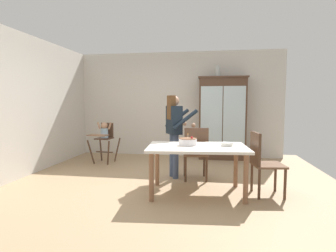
{
  "coord_description": "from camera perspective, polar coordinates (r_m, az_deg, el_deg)",
  "views": [
    {
      "loc": [
        0.85,
        -4.36,
        1.4
      ],
      "look_at": [
        0.04,
        0.7,
        0.95
      ],
      "focal_mm": 28.61,
      "sensor_mm": 36.0,
      "label": 1
    }
  ],
  "objects": [
    {
      "name": "adult_person",
      "position": [
        4.95,
        1.38,
        0.01
      ],
      "size": [
        0.66,
        0.65,
        1.53
      ],
      "rotation": [
        0.0,
        0.0,
        2.07
      ],
      "color": "#3D4C6B",
      "rests_on": "ground_plane"
    },
    {
      "name": "ground_plane",
      "position": [
        4.66,
        -1.92,
        -12.47
      ],
      "size": [
        6.24,
        6.24,
        0.0
      ],
      "primitive_type": "plane",
      "color": "tan"
    },
    {
      "name": "dining_table",
      "position": [
        4.12,
        6.23,
        -5.55
      ],
      "size": [
        1.57,
        1.06,
        0.74
      ],
      "color": "silver",
      "rests_on": "ground_plane"
    },
    {
      "name": "high_chair_with_toddler",
      "position": [
        6.37,
        -13.44,
        -1.85
      ],
      "size": [
        0.64,
        0.73,
        0.95
      ],
      "rotation": [
        0.0,
        0.0,
        -0.12
      ],
      "color": "#4C3323",
      "rests_on": "ground_plane"
    },
    {
      "name": "birthday_cake",
      "position": [
        4.17,
        4.26,
        -3.35
      ],
      "size": [
        0.28,
        0.28,
        0.19
      ],
      "color": "white",
      "rests_on": "dining_table"
    },
    {
      "name": "china_cabinet",
      "position": [
        6.75,
        11.49,
        1.7
      ],
      "size": [
        1.19,
        0.48,
        2.03
      ],
      "color": "#4C3323",
      "rests_on": "ground_plane"
    },
    {
      "name": "dining_chair_right_end",
      "position": [
        4.28,
        19.31,
        -6.64
      ],
      "size": [
        0.5,
        0.5,
        0.96
      ],
      "rotation": [
        0.0,
        0.0,
        1.71
      ],
      "color": "#4C3323",
      "rests_on": "ground_plane"
    },
    {
      "name": "wall_back",
      "position": [
        7.05,
        2.12,
        4.61
      ],
      "size": [
        5.32,
        0.06,
        2.7
      ],
      "primitive_type": "cube",
      "color": "beige",
      "rests_on": "ground_plane"
    },
    {
      "name": "dining_chair_far_side",
      "position": [
        4.81,
        5.95,
        -5.12
      ],
      "size": [
        0.5,
        0.5,
        0.96
      ],
      "rotation": [
        0.0,
        0.0,
        3.28
      ],
      "color": "#4C3323",
      "rests_on": "ground_plane"
    },
    {
      "name": "wall_left",
      "position": [
        5.58,
        -29.59,
        3.85
      ],
      "size": [
        0.06,
        5.32,
        2.7
      ],
      "primitive_type": "cube",
      "color": "beige",
      "rests_on": "ground_plane"
    },
    {
      "name": "serving_bowl",
      "position": [
        4.17,
        12.4,
        -3.82
      ],
      "size": [
        0.18,
        0.18,
        0.05
      ],
      "primitive_type": "cylinder",
      "color": "silver",
      "rests_on": "dining_table"
    },
    {
      "name": "ceramic_vase",
      "position": [
        6.78,
        10.53,
        11.27
      ],
      "size": [
        0.13,
        0.13,
        0.27
      ],
      "color": "#B2B7B2",
      "rests_on": "china_cabinet"
    }
  ]
}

